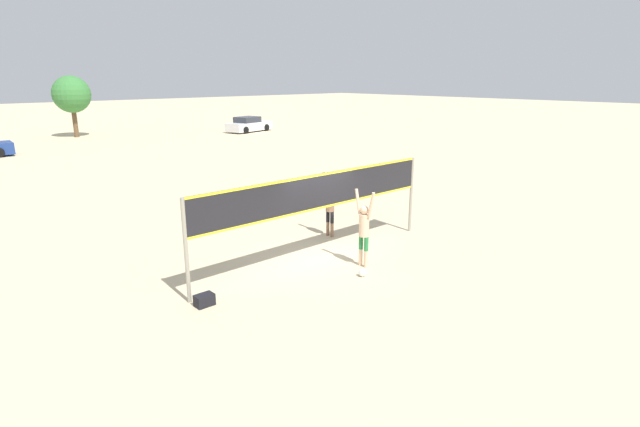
{
  "coord_description": "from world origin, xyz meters",
  "views": [
    {
      "loc": [
        -9.07,
        -9.97,
        5.12
      ],
      "look_at": [
        0.0,
        0.0,
        1.38
      ],
      "focal_mm": 28.0,
      "sensor_mm": 36.0,
      "label": 1
    }
  ],
  "objects": [
    {
      "name": "ground_plane",
      "position": [
        0.0,
        0.0,
        0.0
      ],
      "size": [
        200.0,
        200.0,
        0.0
      ],
      "primitive_type": "plane",
      "color": "beige"
    },
    {
      "name": "volleyball_net",
      "position": [
        0.0,
        0.0,
        1.87
      ],
      "size": [
        8.35,
        0.1,
        2.52
      ],
      "color": "gray",
      "rests_on": "ground_plane"
    },
    {
      "name": "player_spiker",
      "position": [
        0.55,
        -1.18,
        1.14
      ],
      "size": [
        0.28,
        0.71,
        2.16
      ],
      "rotation": [
        0.0,
        0.0,
        1.57
      ],
      "color": "beige",
      "rests_on": "ground_plane"
    },
    {
      "name": "player_blocker",
      "position": [
        1.72,
        1.4,
        1.1
      ],
      "size": [
        0.28,
        0.7,
        2.1
      ],
      "rotation": [
        0.0,
        0.0,
        -1.57
      ],
      "color": "#8C664C",
      "rests_on": "ground_plane"
    },
    {
      "name": "volleyball",
      "position": [
        0.0,
        -1.67,
        0.11
      ],
      "size": [
        0.22,
        0.22,
        0.22
      ],
      "color": "white",
      "rests_on": "ground_plane"
    },
    {
      "name": "gear_bag",
      "position": [
        -3.96,
        -0.4,
        0.14
      ],
      "size": [
        0.43,
        0.28,
        0.28
      ],
      "color": "black",
      "rests_on": "ground_plane"
    },
    {
      "name": "parked_car_near",
      "position": [
        17.82,
        29.54,
        0.64
      ],
      "size": [
        4.92,
        2.81,
        1.41
      ],
      "rotation": [
        0.0,
        0.0,
        0.23
      ],
      "color": "silver",
      "rests_on": "ground_plane"
    },
    {
      "name": "tree_left_cluster",
      "position": [
        4.44,
        36.03,
        3.56
      ],
      "size": [
        3.08,
        3.08,
        5.13
      ],
      "color": "brown",
      "rests_on": "ground_plane"
    }
  ]
}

